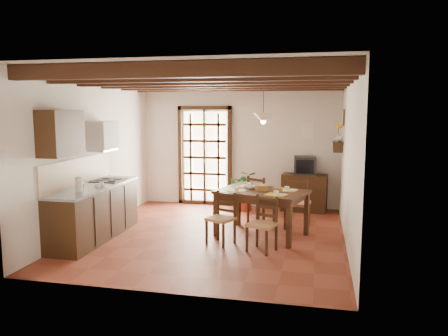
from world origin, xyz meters
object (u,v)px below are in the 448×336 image
(chair_far_left, at_px, (261,208))
(pendant_lamp, at_px, (263,117))
(chair_near_left, at_px, (221,228))
(chair_near_right, at_px, (262,234))
(dining_table, at_px, (262,196))
(chair_far_right, at_px, (297,212))
(sideboard, at_px, (304,193))
(kitchen_counter, at_px, (95,211))
(potted_plant, at_px, (244,184))
(crt_tv, at_px, (305,166))

(chair_far_left, distance_m, pendant_lamp, 1.94)
(chair_near_left, xyz_separation_m, chair_near_right, (0.71, -0.23, 0.00))
(dining_table, distance_m, pendant_lamp, 1.38)
(dining_table, height_order, chair_far_right, chair_far_right)
(sideboard, bearing_deg, chair_near_right, -95.04)
(kitchen_counter, relative_size, pendant_lamp, 2.66)
(chair_near_left, xyz_separation_m, potted_plant, (-0.04, 2.49, 0.30))
(kitchen_counter, bearing_deg, crt_tv, 39.27)
(chair_near_left, height_order, chair_far_left, chair_far_left)
(chair_near_right, bearing_deg, pendant_lamp, 118.66)
(chair_near_right, relative_size, potted_plant, 0.47)
(sideboard, bearing_deg, chair_near_left, -109.52)
(chair_far_left, bearing_deg, chair_far_right, -169.71)
(dining_table, relative_size, chair_near_right, 1.98)
(dining_table, bearing_deg, potted_plant, 126.22)
(chair_near_left, distance_m, sideboard, 2.95)
(chair_near_left, xyz_separation_m, sideboard, (1.26, 2.67, 0.14))
(chair_near_left, height_order, potted_plant, potted_plant)
(potted_plant, bearing_deg, crt_tv, 7.46)
(dining_table, distance_m, chair_near_right, 0.95)
(chair_far_right, relative_size, pendant_lamp, 1.13)
(sideboard, bearing_deg, pendant_lamp, -103.23)
(chair_far_left, distance_m, sideboard, 1.46)
(chair_near_left, bearing_deg, pendant_lamp, 73.99)
(dining_table, relative_size, chair_far_left, 1.83)
(chair_far_right, relative_size, crt_tv, 2.01)
(kitchen_counter, xyz_separation_m, potted_plant, (2.15, 2.65, 0.10))
(chair_near_right, height_order, potted_plant, potted_plant)
(chair_far_left, relative_size, sideboard, 0.98)
(sideboard, distance_m, potted_plant, 1.32)
(chair_far_right, distance_m, sideboard, 1.45)
(chair_near_right, bearing_deg, chair_far_left, 119.60)
(kitchen_counter, height_order, potted_plant, potted_plant)
(kitchen_counter, distance_m, crt_tv, 4.48)
(chair_far_right, bearing_deg, sideboard, -85.80)
(chair_near_left, bearing_deg, chair_near_right, 5.63)
(kitchen_counter, bearing_deg, pendant_lamp, 17.35)
(chair_near_left, distance_m, chair_far_right, 1.70)
(dining_table, relative_size, potted_plant, 0.94)
(chair_far_left, bearing_deg, potted_plant, -36.12)
(chair_near_right, bearing_deg, dining_table, 119.53)
(sideboard, bearing_deg, kitchen_counter, -135.00)
(chair_near_right, height_order, chair_far_right, chair_far_right)
(chair_far_right, bearing_deg, dining_table, 53.38)
(chair_far_right, height_order, sideboard, chair_far_right)
(pendant_lamp, bearing_deg, chair_far_left, 99.51)
(crt_tv, bearing_deg, sideboard, 87.64)
(kitchen_counter, bearing_deg, sideboard, 39.33)
(potted_plant, relative_size, pendant_lamp, 2.16)
(crt_tv, height_order, potted_plant, potted_plant)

